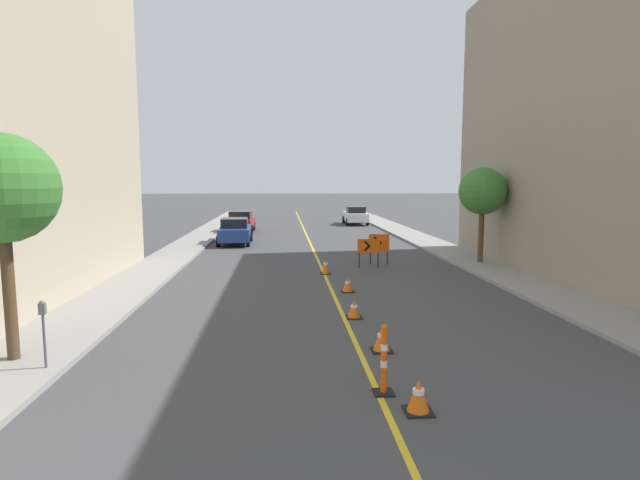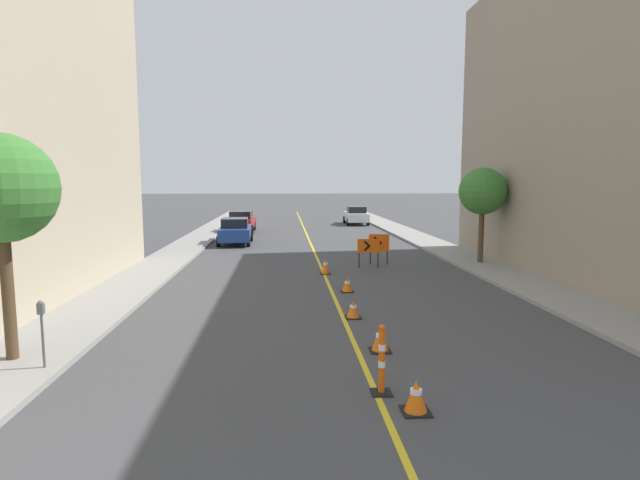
{
  "view_description": "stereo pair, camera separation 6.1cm",
  "coord_description": "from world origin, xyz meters",
  "px_view_note": "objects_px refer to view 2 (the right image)",
  "views": [
    {
      "loc": [
        -1.7,
        -0.92,
        3.82
      ],
      "look_at": [
        0.09,
        22.74,
        1.0
      ],
      "focal_mm": 28.0,
      "sensor_mm": 36.0,
      "label": 1
    },
    {
      "loc": [
        -1.64,
        -0.93,
        3.82
      ],
      "look_at": [
        0.09,
        22.74,
        1.0
      ],
      "focal_mm": 28.0,
      "sensor_mm": 36.0,
      "label": 2
    }
  ],
  "objects_px": {
    "traffic_cone_fourth": "(353,309)",
    "traffic_cone_farthest": "(325,266)",
    "traffic_cone_third": "(380,339)",
    "parked_car_curb_near": "(235,231)",
    "traffic_cone_second": "(416,396)",
    "arrow_barricade_primary": "(369,247)",
    "delineator_post_front": "(382,364)",
    "arrow_barricade_secondary": "(379,244)",
    "street_tree_left_near": "(0,190)",
    "traffic_cone_fifth": "(347,285)",
    "parked_car_curb_mid": "(242,221)",
    "parked_car_curb_far": "(356,215)",
    "parking_meter_near_curb": "(42,320)",
    "street_tree_right_near": "(483,192)"
  },
  "relations": [
    {
      "from": "traffic_cone_fourth",
      "to": "traffic_cone_farthest",
      "type": "height_order",
      "value": "traffic_cone_farthest"
    },
    {
      "from": "parked_car_curb_mid",
      "to": "parked_car_curb_far",
      "type": "height_order",
      "value": "same"
    },
    {
      "from": "traffic_cone_second",
      "to": "parked_car_curb_far",
      "type": "bearing_deg",
      "value": 83.29
    },
    {
      "from": "parked_car_curb_far",
      "to": "traffic_cone_third",
      "type": "bearing_deg",
      "value": -96.04
    },
    {
      "from": "traffic_cone_third",
      "to": "arrow_barricade_secondary",
      "type": "relative_size",
      "value": 0.4
    },
    {
      "from": "traffic_cone_second",
      "to": "traffic_cone_third",
      "type": "bearing_deg",
      "value": 90.25
    },
    {
      "from": "arrow_barricade_primary",
      "to": "traffic_cone_fifth",
      "type": "bearing_deg",
      "value": -108.96
    },
    {
      "from": "traffic_cone_fifth",
      "to": "delineator_post_front",
      "type": "relative_size",
      "value": 0.4
    },
    {
      "from": "traffic_cone_fifth",
      "to": "parked_car_curb_far",
      "type": "xyz_separation_m",
      "value": [
        4.19,
        26.69,
        0.55
      ]
    },
    {
      "from": "street_tree_right_near",
      "to": "parking_meter_near_curb",
      "type": "bearing_deg",
      "value": -138.8
    },
    {
      "from": "parking_meter_near_curb",
      "to": "street_tree_right_near",
      "type": "height_order",
      "value": "street_tree_right_near"
    },
    {
      "from": "parked_car_curb_far",
      "to": "parking_meter_near_curb",
      "type": "distance_m",
      "value": 35.37
    },
    {
      "from": "arrow_barricade_secondary",
      "to": "parked_car_curb_mid",
      "type": "bearing_deg",
      "value": 121.77
    },
    {
      "from": "parked_car_curb_mid",
      "to": "parking_meter_near_curb",
      "type": "height_order",
      "value": "parked_car_curb_mid"
    },
    {
      "from": "parked_car_curb_near",
      "to": "delineator_post_front",
      "type": "bearing_deg",
      "value": -80.38
    },
    {
      "from": "traffic_cone_fifth",
      "to": "street_tree_right_near",
      "type": "bearing_deg",
      "value": 37.17
    },
    {
      "from": "delineator_post_front",
      "to": "traffic_cone_fifth",
      "type": "bearing_deg",
      "value": 86.96
    },
    {
      "from": "arrow_barricade_secondary",
      "to": "delineator_post_front",
      "type": "bearing_deg",
      "value": -95.19
    },
    {
      "from": "traffic_cone_fifth",
      "to": "parking_meter_near_curb",
      "type": "bearing_deg",
      "value": -135.3
    },
    {
      "from": "parking_meter_near_curb",
      "to": "arrow_barricade_secondary",
      "type": "bearing_deg",
      "value": 53.76
    },
    {
      "from": "traffic_cone_fifth",
      "to": "arrow_barricade_primary",
      "type": "distance_m",
      "value": 5.03
    },
    {
      "from": "traffic_cone_third",
      "to": "parked_car_curb_near",
      "type": "height_order",
      "value": "parked_car_curb_near"
    },
    {
      "from": "parked_car_curb_mid",
      "to": "parked_car_curb_far",
      "type": "distance_m",
      "value": 11.23
    },
    {
      "from": "traffic_cone_third",
      "to": "traffic_cone_second",
      "type": "bearing_deg",
      "value": -89.75
    },
    {
      "from": "traffic_cone_fourth",
      "to": "traffic_cone_farthest",
      "type": "bearing_deg",
      "value": 91.88
    },
    {
      "from": "traffic_cone_second",
      "to": "street_tree_left_near",
      "type": "relative_size",
      "value": 0.12
    },
    {
      "from": "traffic_cone_farthest",
      "to": "arrow_barricade_secondary",
      "type": "xyz_separation_m",
      "value": [
        2.64,
        2.17,
        0.62
      ]
    },
    {
      "from": "arrow_barricade_secondary",
      "to": "street_tree_left_near",
      "type": "relative_size",
      "value": 0.3
    },
    {
      "from": "traffic_cone_third",
      "to": "parked_car_curb_mid",
      "type": "distance_m",
      "value": 27.31
    },
    {
      "from": "traffic_cone_second",
      "to": "parked_car_curb_near",
      "type": "xyz_separation_m",
      "value": [
        -5.09,
        22.63,
        0.52
      ]
    },
    {
      "from": "traffic_cone_second",
      "to": "traffic_cone_farthest",
      "type": "relative_size",
      "value": 0.85
    },
    {
      "from": "parking_meter_near_curb",
      "to": "street_tree_right_near",
      "type": "xyz_separation_m",
      "value": [
        13.74,
        12.02,
        2.24
      ]
    },
    {
      "from": "parked_car_curb_mid",
      "to": "street_tree_right_near",
      "type": "relative_size",
      "value": 1.02
    },
    {
      "from": "arrow_barricade_secondary",
      "to": "parked_car_curb_near",
      "type": "relative_size",
      "value": 0.32
    },
    {
      "from": "traffic_cone_second",
      "to": "street_tree_right_near",
      "type": "height_order",
      "value": "street_tree_right_near"
    },
    {
      "from": "arrow_barricade_secondary",
      "to": "parking_meter_near_curb",
      "type": "relative_size",
      "value": 1.03
    },
    {
      "from": "traffic_cone_second",
      "to": "parking_meter_near_curb",
      "type": "bearing_deg",
      "value": 162.53
    },
    {
      "from": "delineator_post_front",
      "to": "street_tree_right_near",
      "type": "height_order",
      "value": "street_tree_right_near"
    },
    {
      "from": "parked_car_curb_far",
      "to": "traffic_cone_second",
      "type": "bearing_deg",
      "value": -95.41
    },
    {
      "from": "traffic_cone_third",
      "to": "traffic_cone_farthest",
      "type": "xyz_separation_m",
      "value": [
        -0.45,
        9.45,
        0.05
      ]
    },
    {
      "from": "traffic_cone_third",
      "to": "delineator_post_front",
      "type": "distance_m",
      "value": 2.29
    },
    {
      "from": "arrow_barricade_primary",
      "to": "parked_car_curb_near",
      "type": "distance_m",
      "value": 11.06
    },
    {
      "from": "arrow_barricade_primary",
      "to": "parked_car_curb_far",
      "type": "relative_size",
      "value": 0.3
    },
    {
      "from": "traffic_cone_farthest",
      "to": "arrow_barricade_primary",
      "type": "height_order",
      "value": "arrow_barricade_primary"
    },
    {
      "from": "arrow_barricade_primary",
      "to": "street_tree_right_near",
      "type": "relative_size",
      "value": 0.3
    },
    {
      "from": "traffic_cone_fifth",
      "to": "parked_car_curb_mid",
      "type": "bearing_deg",
      "value": 104.41
    },
    {
      "from": "traffic_cone_fourth",
      "to": "parked_car_curb_near",
      "type": "distance_m",
      "value": 17.55
    },
    {
      "from": "traffic_cone_third",
      "to": "traffic_cone_fifth",
      "type": "xyz_separation_m",
      "value": [
        0.03,
        6.06,
        -0.03
      ]
    },
    {
      "from": "delineator_post_front",
      "to": "parking_meter_near_curb",
      "type": "relative_size",
      "value": 0.94
    },
    {
      "from": "delineator_post_front",
      "to": "arrow_barricade_primary",
      "type": "height_order",
      "value": "delineator_post_front"
    }
  ]
}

